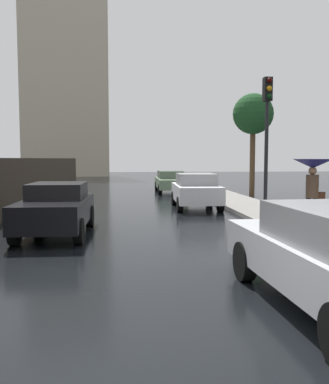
% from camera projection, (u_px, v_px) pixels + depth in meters
% --- Properties ---
extents(ground, '(120.00, 120.00, 0.00)m').
position_uv_depth(ground, '(141.00, 342.00, 4.71)').
color(ground, black).
extents(car_white_near_kerb, '(1.93, 3.91, 1.47)m').
position_uv_depth(car_white_near_kerb, '(196.00, 190.00, 17.32)').
color(car_white_near_kerb, silver).
rests_on(car_white_near_kerb, ground).
extents(car_black_far_ahead, '(1.81, 4.05, 1.42)m').
position_uv_depth(car_black_far_ahead, '(57.00, 208.00, 11.31)').
color(car_black_far_ahead, black).
rests_on(car_black_far_ahead, ground).
extents(car_green_behind_camera, '(1.75, 4.52, 1.35)m').
position_uv_depth(car_green_behind_camera, '(170.00, 181.00, 25.31)').
color(car_green_behind_camera, slate).
rests_on(car_green_behind_camera, ground).
extents(pedestrian_with_umbrella_near, '(1.10, 1.10, 1.95)m').
position_uv_depth(pedestrian_with_umbrella_near, '(313.00, 172.00, 11.60)').
color(pedestrian_with_umbrella_near, black).
rests_on(pedestrian_with_umbrella_near, sidewalk_strip).
extents(traffic_light, '(0.26, 0.39, 4.54)m').
position_uv_depth(traffic_light, '(267.00, 122.00, 13.16)').
color(traffic_light, black).
rests_on(traffic_light, sidewalk_strip).
extents(street_tree_mid, '(2.20, 2.20, 5.63)m').
position_uv_depth(street_tree_mid, '(253.00, 115.00, 22.33)').
color(street_tree_mid, '#4C3823').
rests_on(street_tree_mid, ground).
extents(distant_tower, '(11.22, 9.88, 21.23)m').
position_uv_depth(distant_tower, '(63.00, 89.00, 50.00)').
color(distant_tower, '#B2A88E').
rests_on(distant_tower, ground).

